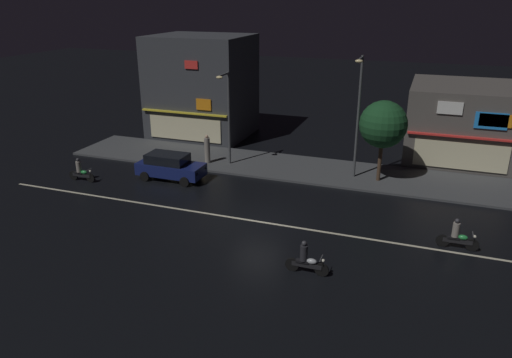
{
  "coord_description": "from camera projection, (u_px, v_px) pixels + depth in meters",
  "views": [
    {
      "loc": [
        7.7,
        -21.56,
        11.1
      ],
      "look_at": [
        -0.96,
        2.42,
        1.4
      ],
      "focal_mm": 33.93,
      "sensor_mm": 36.0,
      "label": 1
    }
  ],
  "objects": [
    {
      "name": "parked_car_near_kerb",
      "position": [
        170.0,
        166.0,
        30.94
      ],
      "size": [
        4.3,
        1.98,
        1.67
      ],
      "color": "navy",
      "rests_on": "ground"
    },
    {
      "name": "motorcycle_following",
      "position": [
        306.0,
        260.0,
        20.42
      ],
      "size": [
        1.9,
        0.6,
        1.52
      ],
      "rotation": [
        0.0,
        0.0,
        3.07
      ],
      "color": "black",
      "rests_on": "ground"
    },
    {
      "name": "storefront_center_block",
      "position": [
        202.0,
        86.0,
        39.85
      ],
      "size": [
        7.66,
        6.84,
        8.16
      ],
      "color": "#383A3F",
      "rests_on": "ground"
    },
    {
      "name": "lane_divider_stripe",
      "position": [
        258.0,
        221.0,
        25.34
      ],
      "size": [
        31.84,
        0.16,
        0.01
      ],
      "primitive_type": "cube",
      "color": "beige",
      "rests_on": "ground"
    },
    {
      "name": "sidewalk_far",
      "position": [
        300.0,
        169.0,
        32.88
      ],
      "size": [
        33.52,
        5.15,
        0.14
      ],
      "primitive_type": "cube",
      "color": "#424447",
      "rests_on": "ground"
    },
    {
      "name": "motorcycle_lead",
      "position": [
        81.0,
        172.0,
        30.67
      ],
      "size": [
        1.9,
        0.6,
        1.52
      ],
      "rotation": [
        0.0,
        0.0,
        -0.03
      ],
      "color": "black",
      "rests_on": "ground"
    },
    {
      "name": "storefront_left_block",
      "position": [
        461.0,
        122.0,
        34.48
      ],
      "size": [
        7.25,
        8.01,
        5.3
      ],
      "color": "#56514C",
      "rests_on": "ground"
    },
    {
      "name": "traffic_cone",
      "position": [
        165.0,
        169.0,
        32.19
      ],
      "size": [
        0.36,
        0.36,
        0.55
      ],
      "primitive_type": "cone",
      "color": "orange",
      "rests_on": "ground"
    },
    {
      "name": "ground_plane",
      "position": [
        258.0,
        222.0,
        25.34
      ],
      "size": [
        140.0,
        140.0,
        0.0
      ],
      "primitive_type": "plane",
      "color": "black"
    },
    {
      "name": "streetlamp_west",
      "position": [
        227.0,
        111.0,
        32.16
      ],
      "size": [
        0.44,
        1.64,
        6.33
      ],
      "color": "#47494C",
      "rests_on": "sidewalk_far"
    },
    {
      "name": "streetlamp_mid",
      "position": [
        358.0,
        109.0,
        29.5
      ],
      "size": [
        0.44,
        1.64,
        7.65
      ],
      "color": "#47494C",
      "rests_on": "sidewalk_far"
    },
    {
      "name": "motorcycle_opposite_lane",
      "position": [
        457.0,
        236.0,
        22.44
      ],
      "size": [
        1.9,
        0.6,
        1.52
      ],
      "rotation": [
        0.0,
        0.0,
        0.13
      ],
      "color": "black",
      "rests_on": "ground"
    },
    {
      "name": "pedestrian_on_sidewalk",
      "position": [
        207.0,
        150.0,
        33.53
      ],
      "size": [
        0.39,
        0.39,
        2.0
      ],
      "rotation": [
        0.0,
        0.0,
        2.08
      ],
      "color": "gray",
      "rests_on": "sidewalk_far"
    },
    {
      "name": "street_tree",
      "position": [
        383.0,
        125.0,
        29.34
      ],
      "size": [
        2.9,
        2.9,
        5.08
      ],
      "color": "#473323",
      "rests_on": "sidewalk_far"
    }
  ]
}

